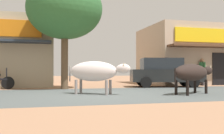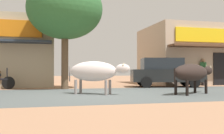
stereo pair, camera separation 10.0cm
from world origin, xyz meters
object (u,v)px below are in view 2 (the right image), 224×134
at_px(roadside_tree, 65,10).
at_px(parked_hatchback_car, 165,72).
at_px(cow_near_brown, 94,72).
at_px(pedestrian_by_shop, 203,70).
at_px(cow_far_dark, 192,73).

distance_m(roadside_tree, parked_hatchback_car, 6.56).
relative_size(roadside_tree, cow_near_brown, 2.41).
bearing_deg(roadside_tree, pedestrian_by_shop, 7.76).
relative_size(roadside_tree, cow_far_dark, 2.18).
bearing_deg(parked_hatchback_car, pedestrian_by_shop, 14.55).
height_order(roadside_tree, cow_far_dark, roadside_tree).
relative_size(roadside_tree, pedestrian_by_shop, 3.29).
distance_m(parked_hatchback_car, pedestrian_by_shop, 3.09).
bearing_deg(cow_near_brown, roadside_tree, 106.25).
xyz_separation_m(parked_hatchback_car, pedestrian_by_shop, (2.98, 0.77, 0.16)).
relative_size(cow_near_brown, pedestrian_by_shop, 1.36).
distance_m(roadside_tree, pedestrian_by_shop, 9.28).
xyz_separation_m(parked_hatchback_car, cow_near_brown, (-4.77, -3.66, 0.05)).
height_order(parked_hatchback_car, pedestrian_by_shop, pedestrian_by_shop).
distance_m(roadside_tree, cow_far_dark, 7.01).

